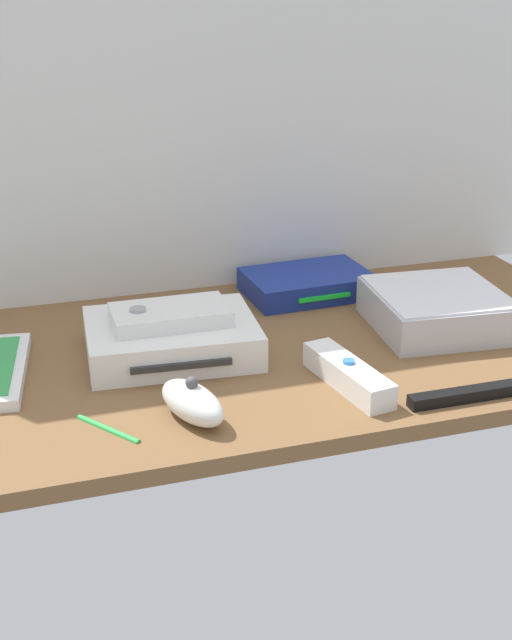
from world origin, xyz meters
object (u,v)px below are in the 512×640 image
network_router (307,283)px  sensor_bar (505,389)px  game_console (172,338)px  remote_wand (348,375)px  remote_nunchuk (192,402)px  stylus_pen (108,427)px  remote_classic_pad (170,315)px  mini_computer (437,309)px

network_router → sensor_bar: 38.37cm
game_console → remote_wand: 23.06cm
game_console → remote_nunchuk: 17.06cm
game_console → sensor_bar: 40.60cm
remote_wand → sensor_bar: bearing=-33.1°
remote_nunchuk → stylus_pen: (-9.14, 0.46, -1.69)cm
game_console → network_router: 28.02cm
game_console → remote_classic_pad: (-0.08, -0.04, 3.21)cm
network_router → remote_nunchuk: bearing=-131.3°
network_router → sensor_bar: (10.19, -36.98, -1.00)cm
network_router → remote_classic_pad: bearing=-151.0°
remote_wand → stylus_pen: 28.30cm
game_console → stylus_pen: (-10.62, -16.54, -1.85)cm
remote_wand → stylus_pen: size_ratio=1.69×
remote_classic_pad → stylus_pen: 20.22cm
sensor_bar → stylus_pen: (-44.59, 5.63, -0.35)cm
remote_nunchuk → sensor_bar: bearing=-28.7°
sensor_bar → stylus_pen: bearing=173.1°
mini_computer → remote_nunchuk: (-37.51, -14.80, -0.60)cm
stylus_pen → remote_classic_pad: bearing=57.4°
remote_classic_pad → remote_nunchuk: bearing=-94.1°
network_router → remote_classic_pad: 28.35cm
game_console → remote_classic_pad: bearing=-147.2°
network_router → remote_nunchuk: remote_nunchuk is taller
game_console → remote_nunchuk: size_ratio=2.03×
stylus_pen → network_router: bearing=42.3°
remote_wand → game_console: bearing=130.8°
game_console → remote_classic_pad: size_ratio=1.53×
remote_wand → remote_nunchuk: remote_nunchuk is taller
game_console → sensor_bar: bearing=-28.8°
remote_nunchuk → sensor_bar: remote_nunchuk is taller
remote_wand → stylus_pen: bearing=174.3°
mini_computer → stylus_pen: (-46.65, -14.34, -2.29)cm
game_console → remote_wand: (17.61, -14.88, -0.69)cm
network_router → remote_classic_pad: (-23.87, -14.85, 3.71)cm
stylus_pen → mini_computer: bearing=17.1°
stylus_pen → game_console: bearing=57.3°
remote_wand → sensor_bar: size_ratio=0.63×
sensor_bar → stylus_pen: sensor_bar is taller
mini_computer → remote_wand: 22.40cm
remote_nunchuk → remote_classic_pad: size_ratio=0.75×
network_router → mini_computer: bearing=-57.1°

